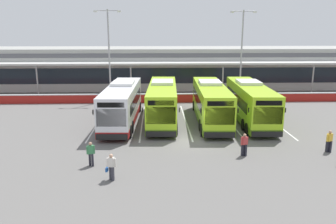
# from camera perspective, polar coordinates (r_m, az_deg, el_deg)

# --- Properties ---
(ground_plane) EXTENTS (200.00, 200.00, 0.00)m
(ground_plane) POSITION_cam_1_polar(r_m,az_deg,el_deg) (26.85, 4.17, -4.80)
(ground_plane) COLOR #605E5B
(terminal_building) EXTENTS (70.00, 13.00, 6.00)m
(terminal_building) POSITION_cam_1_polar(r_m,az_deg,el_deg) (52.57, 1.03, 7.70)
(terminal_building) COLOR #B7B7B2
(terminal_building) RESTS_ON ground
(red_barrier_wall) EXTENTS (60.00, 0.40, 1.10)m
(red_barrier_wall) POSITION_cam_1_polar(r_m,az_deg,el_deg) (40.69, 1.98, 2.42)
(red_barrier_wall) COLOR maroon
(red_barrier_wall) RESTS_ON ground
(coach_bus_leftmost) EXTENTS (3.29, 12.24, 3.78)m
(coach_bus_leftmost) POSITION_cam_1_polar(r_m,az_deg,el_deg) (31.64, -7.84, 1.31)
(coach_bus_leftmost) COLOR silver
(coach_bus_leftmost) RESTS_ON ground
(coach_bus_left_centre) EXTENTS (3.29, 12.24, 3.78)m
(coach_bus_left_centre) POSITION_cam_1_polar(r_m,az_deg,el_deg) (32.07, -0.95, 1.61)
(coach_bus_left_centre) COLOR #9ED11E
(coach_bus_left_centre) RESTS_ON ground
(coach_bus_centre) EXTENTS (3.29, 12.24, 3.78)m
(coach_bus_centre) POSITION_cam_1_polar(r_m,az_deg,el_deg) (32.09, 7.29, 1.50)
(coach_bus_centre) COLOR #9ED11E
(coach_bus_centre) RESTS_ON ground
(coach_bus_right_centre) EXTENTS (3.29, 12.24, 3.78)m
(coach_bus_right_centre) POSITION_cam_1_polar(r_m,az_deg,el_deg) (32.97, 13.80, 1.54)
(coach_bus_right_centre) COLOR #9ED11E
(coach_bus_right_centre) RESTS_ON ground
(bay_stripe_far_west) EXTENTS (0.14, 13.00, 0.01)m
(bay_stripe_far_west) POSITION_cam_1_polar(r_m,az_deg,el_deg) (32.90, -11.71, -1.57)
(bay_stripe_far_west) COLOR silver
(bay_stripe_far_west) RESTS_ON ground
(bay_stripe_west) EXTENTS (0.14, 13.00, 0.01)m
(bay_stripe_west) POSITION_cam_1_polar(r_m,az_deg,el_deg) (32.46, -4.38, -1.52)
(bay_stripe_west) COLOR silver
(bay_stripe_west) RESTS_ON ground
(bay_stripe_mid_west) EXTENTS (0.14, 13.00, 0.01)m
(bay_stripe_mid_west) POSITION_cam_1_polar(r_m,az_deg,el_deg) (32.56, 3.03, -1.45)
(bay_stripe_mid_west) COLOR silver
(bay_stripe_mid_west) RESTS_ON ground
(bay_stripe_centre) EXTENTS (0.14, 13.00, 0.01)m
(bay_stripe_centre) POSITION_cam_1_polar(r_m,az_deg,el_deg) (33.20, 10.27, -1.36)
(bay_stripe_centre) COLOR silver
(bay_stripe_centre) RESTS_ON ground
(bay_stripe_mid_east) EXTENTS (0.14, 13.00, 0.01)m
(bay_stripe_mid_east) POSITION_cam_1_polar(r_m,az_deg,el_deg) (34.34, 17.13, -1.25)
(bay_stripe_mid_east) COLOR silver
(bay_stripe_mid_east) RESTS_ON ground
(pedestrian_with_handbag) EXTENTS (0.63, 0.38, 1.62)m
(pedestrian_with_handbag) POSITION_cam_1_polar(r_m,az_deg,el_deg) (19.87, -9.68, -9.13)
(pedestrian_with_handbag) COLOR #33333D
(pedestrian_with_handbag) RESTS_ON ground
(pedestrian_in_dark_coat) EXTENTS (0.53, 0.33, 1.62)m
(pedestrian_in_dark_coat) POSITION_cam_1_polar(r_m,az_deg,el_deg) (26.57, 25.85, -4.40)
(pedestrian_in_dark_coat) COLOR black
(pedestrian_in_dark_coat) RESTS_ON ground
(pedestrian_near_bin) EXTENTS (0.54, 0.30, 1.62)m
(pedestrian_near_bin) POSITION_cam_1_polar(r_m,az_deg,el_deg) (22.11, -13.05, -6.86)
(pedestrian_near_bin) COLOR black
(pedestrian_near_bin) RESTS_ON ground
(pedestrian_approaching_bus) EXTENTS (0.54, 0.31, 1.62)m
(pedestrian_approaching_bus) POSITION_cam_1_polar(r_m,az_deg,el_deg) (23.81, 12.91, -5.35)
(pedestrian_approaching_bus) COLOR black
(pedestrian_approaching_bus) RESTS_ON ground
(lamp_post_west) EXTENTS (3.24, 0.28, 11.00)m
(lamp_post_west) POSITION_cam_1_polar(r_m,az_deg,el_deg) (41.90, -10.05, 10.46)
(lamp_post_west) COLOR #9E9EA3
(lamp_post_west) RESTS_ON ground
(lamp_post_centre) EXTENTS (3.24, 0.28, 11.00)m
(lamp_post_centre) POSITION_cam_1_polar(r_m,az_deg,el_deg) (43.61, 12.47, 10.47)
(lamp_post_centre) COLOR #9E9EA3
(lamp_post_centre) RESTS_ON ground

